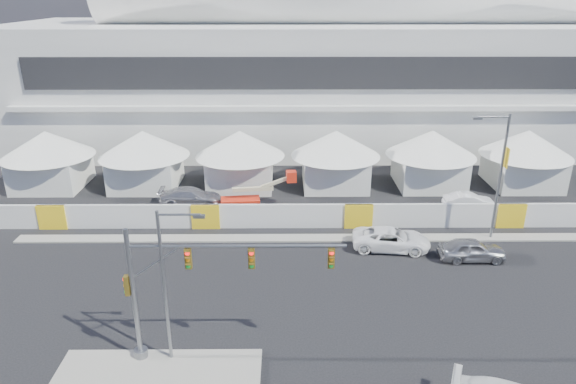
{
  "coord_description": "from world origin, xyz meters",
  "views": [
    {
      "loc": [
        0.2,
        -22.3,
        17.46
      ],
      "look_at": [
        0.43,
        10.0,
        4.79
      ],
      "focal_mm": 32.0,
      "sensor_mm": 36.0,
      "label": 1
    }
  ],
  "objects_px": {
    "sedan_silver": "(472,250)",
    "lot_car_c": "(191,197)",
    "pickup_curb": "(391,239)",
    "traffic_mast": "(180,287)",
    "streetlight_median": "(168,277)",
    "streetlight_curb": "(498,169)",
    "lot_car_a": "(469,202)",
    "boom_lift": "(248,200)"
  },
  "relations": [
    {
      "from": "sedan_silver",
      "to": "pickup_curb",
      "type": "relative_size",
      "value": 0.82
    },
    {
      "from": "sedan_silver",
      "to": "pickup_curb",
      "type": "distance_m",
      "value": 5.54
    },
    {
      "from": "streetlight_curb",
      "to": "sedan_silver",
      "type": "bearing_deg",
      "value": -126.08
    },
    {
      "from": "traffic_mast",
      "to": "lot_car_c",
      "type": "bearing_deg",
      "value": 98.81
    },
    {
      "from": "pickup_curb",
      "to": "lot_car_a",
      "type": "relative_size",
      "value": 1.3
    },
    {
      "from": "pickup_curb",
      "to": "lot_car_c",
      "type": "relative_size",
      "value": 1.03
    },
    {
      "from": "boom_lift",
      "to": "streetlight_median",
      "type": "bearing_deg",
      "value": -103.12
    },
    {
      "from": "sedan_silver",
      "to": "streetlight_median",
      "type": "xyz_separation_m",
      "value": [
        -18.54,
        -10.29,
        4.01
      ]
    },
    {
      "from": "traffic_mast",
      "to": "boom_lift",
      "type": "height_order",
      "value": "traffic_mast"
    },
    {
      "from": "streetlight_curb",
      "to": "lot_car_a",
      "type": "bearing_deg",
      "value": 85.85
    },
    {
      "from": "pickup_curb",
      "to": "traffic_mast",
      "type": "bearing_deg",
      "value": 139.73
    },
    {
      "from": "pickup_curb",
      "to": "streetlight_curb",
      "type": "bearing_deg",
      "value": -71.22
    },
    {
      "from": "pickup_curb",
      "to": "lot_car_c",
      "type": "distance_m",
      "value": 17.89
    },
    {
      "from": "lot_car_a",
      "to": "boom_lift",
      "type": "distance_m",
      "value": 18.95
    },
    {
      "from": "sedan_silver",
      "to": "lot_car_a",
      "type": "bearing_deg",
      "value": -17.54
    },
    {
      "from": "streetlight_curb",
      "to": "lot_car_c",
      "type": "bearing_deg",
      "value": 164.22
    },
    {
      "from": "lot_car_a",
      "to": "traffic_mast",
      "type": "height_order",
      "value": "traffic_mast"
    },
    {
      "from": "pickup_curb",
      "to": "boom_lift",
      "type": "bearing_deg",
      "value": 62.83
    },
    {
      "from": "streetlight_median",
      "to": "sedan_silver",
      "type": "bearing_deg",
      "value": 29.02
    },
    {
      "from": "lot_car_a",
      "to": "lot_car_c",
      "type": "relative_size",
      "value": 0.79
    },
    {
      "from": "lot_car_a",
      "to": "pickup_curb",
      "type": "bearing_deg",
      "value": 134.36
    },
    {
      "from": "streetlight_curb",
      "to": "pickup_curb",
      "type": "bearing_deg",
      "value": -167.97
    },
    {
      "from": "sedan_silver",
      "to": "lot_car_c",
      "type": "height_order",
      "value": "lot_car_c"
    },
    {
      "from": "traffic_mast",
      "to": "streetlight_curb",
      "type": "distance_m",
      "value": 24.52
    },
    {
      "from": "lot_car_a",
      "to": "streetlight_median",
      "type": "height_order",
      "value": "streetlight_median"
    },
    {
      "from": "lot_car_c",
      "to": "pickup_curb",
      "type": "bearing_deg",
      "value": -119.09
    },
    {
      "from": "lot_car_a",
      "to": "boom_lift",
      "type": "xyz_separation_m",
      "value": [
        -18.95,
        0.09,
        0.18
      ]
    },
    {
      "from": "lot_car_c",
      "to": "traffic_mast",
      "type": "distance_m",
      "value": 20.67
    },
    {
      "from": "lot_car_c",
      "to": "traffic_mast",
      "type": "height_order",
      "value": "traffic_mast"
    },
    {
      "from": "pickup_curb",
      "to": "traffic_mast",
      "type": "height_order",
      "value": "traffic_mast"
    },
    {
      "from": "pickup_curb",
      "to": "boom_lift",
      "type": "xyz_separation_m",
      "value": [
        -10.86,
        7.31,
        0.11
      ]
    },
    {
      "from": "lot_car_a",
      "to": "traffic_mast",
      "type": "relative_size",
      "value": 0.41
    },
    {
      "from": "sedan_silver",
      "to": "pickup_curb",
      "type": "xyz_separation_m",
      "value": [
        -5.29,
        1.65,
        -0.0
      ]
    },
    {
      "from": "pickup_curb",
      "to": "streetlight_median",
      "type": "xyz_separation_m",
      "value": [
        -13.26,
        -11.94,
        4.01
      ]
    },
    {
      "from": "lot_car_c",
      "to": "streetlight_median",
      "type": "relative_size",
      "value": 0.67
    },
    {
      "from": "sedan_silver",
      "to": "lot_car_c",
      "type": "xyz_separation_m",
      "value": [
        -21.15,
        9.94,
        0.01
      ]
    },
    {
      "from": "sedan_silver",
      "to": "streetlight_median",
      "type": "distance_m",
      "value": 21.58
    },
    {
      "from": "lot_car_c",
      "to": "boom_lift",
      "type": "height_order",
      "value": "boom_lift"
    },
    {
      "from": "pickup_curb",
      "to": "traffic_mast",
      "type": "distance_m",
      "value": 17.74
    },
    {
      "from": "lot_car_c",
      "to": "streetlight_curb",
      "type": "xyz_separation_m",
      "value": [
        23.54,
        -6.65,
        4.77
      ]
    },
    {
      "from": "lot_car_c",
      "to": "streetlight_median",
      "type": "distance_m",
      "value": 20.78
    },
    {
      "from": "boom_lift",
      "to": "traffic_mast",
      "type": "bearing_deg",
      "value": -101.61
    }
  ]
}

